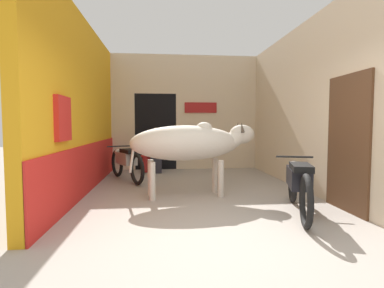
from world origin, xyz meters
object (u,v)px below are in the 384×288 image
cow (190,143)px  plastic_stool (146,163)px  motorcycle_near (299,183)px  motorcycle_far (126,161)px  shopkeeper_seated (156,149)px

cow → plastic_stool: size_ratio=5.10×
motorcycle_near → plastic_stool: (-2.44, 4.12, -0.21)m
motorcycle_near → plastic_stool: motorcycle_near is taller
motorcycle_far → shopkeeper_seated: 1.31m
shopkeeper_seated → plastic_stool: (-0.27, 0.13, -0.40)m
cow → shopkeeper_seated: (-0.67, 2.77, -0.33)m
cow → shopkeeper_seated: size_ratio=1.93×
motorcycle_near → motorcycle_far: (-2.84, 2.89, -0.01)m
cow → shopkeeper_seated: cow is taller
cow → plastic_stool: (-0.95, 2.90, -0.72)m
cow → motorcycle_far: size_ratio=1.35×
motorcycle_far → cow: bearing=-51.0°
shopkeeper_seated → plastic_stool: shopkeeper_seated is taller
motorcycle_far → plastic_stool: 1.31m
shopkeeper_seated → motorcycle_near: bearing=-61.5°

